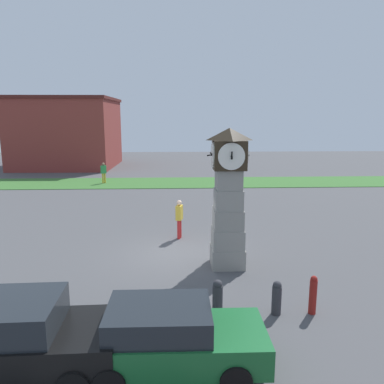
{
  "coord_description": "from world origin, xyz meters",
  "views": [
    {
      "loc": [
        0.12,
        -14.07,
        5.31
      ],
      "look_at": [
        0.78,
        1.5,
        2.2
      ],
      "focal_mm": 35.0,
      "sensor_mm": 36.0,
      "label": 1
    }
  ],
  "objects_px": {
    "bollard_mid_row": "(277,297)",
    "pedestrian_crossing_lot": "(104,172)",
    "car_by_building": "(170,337)",
    "bollard_near_tower": "(313,295)",
    "bollard_far_row": "(218,295)",
    "clock_tower": "(228,199)",
    "car_near_tower": "(17,337)",
    "pedestrian_near_bench": "(179,217)"
  },
  "relations": [
    {
      "from": "bollard_mid_row",
      "to": "bollard_far_row",
      "type": "relative_size",
      "value": 1.07
    },
    {
      "from": "car_near_tower",
      "to": "car_by_building",
      "type": "bearing_deg",
      "value": 0.04
    },
    {
      "from": "car_near_tower",
      "to": "car_by_building",
      "type": "height_order",
      "value": "car_near_tower"
    },
    {
      "from": "pedestrian_near_bench",
      "to": "pedestrian_crossing_lot",
      "type": "distance_m",
      "value": 15.6
    },
    {
      "from": "bollard_near_tower",
      "to": "bollard_far_row",
      "type": "xyz_separation_m",
      "value": [
        -2.59,
        0.29,
        -0.1
      ]
    },
    {
      "from": "bollard_mid_row",
      "to": "bollard_far_row",
      "type": "xyz_separation_m",
      "value": [
        -1.59,
        0.27,
        -0.03
      ]
    },
    {
      "from": "clock_tower",
      "to": "pedestrian_crossing_lot",
      "type": "xyz_separation_m",
      "value": [
        -7.75,
        17.6,
        -1.49
      ]
    },
    {
      "from": "bollard_far_row",
      "to": "car_near_tower",
      "type": "relative_size",
      "value": 0.22
    },
    {
      "from": "clock_tower",
      "to": "car_near_tower",
      "type": "height_order",
      "value": "clock_tower"
    },
    {
      "from": "pedestrian_near_bench",
      "to": "clock_tower",
      "type": "bearing_deg",
      "value": -61.97
    },
    {
      "from": "bollard_mid_row",
      "to": "pedestrian_near_bench",
      "type": "relative_size",
      "value": 0.56
    },
    {
      "from": "bollard_far_row",
      "to": "pedestrian_crossing_lot",
      "type": "height_order",
      "value": "pedestrian_crossing_lot"
    },
    {
      "from": "bollard_far_row",
      "to": "pedestrian_near_bench",
      "type": "relative_size",
      "value": 0.52
    },
    {
      "from": "bollard_far_row",
      "to": "pedestrian_near_bench",
      "type": "xyz_separation_m",
      "value": [
        -1.01,
        6.43,
        0.54
      ]
    },
    {
      "from": "pedestrian_crossing_lot",
      "to": "car_by_building",
      "type": "bearing_deg",
      "value": -76.12
    },
    {
      "from": "bollard_near_tower",
      "to": "bollard_far_row",
      "type": "relative_size",
      "value": 1.22
    },
    {
      "from": "bollard_far_row",
      "to": "pedestrian_near_bench",
      "type": "distance_m",
      "value": 6.53
    },
    {
      "from": "bollard_far_row",
      "to": "car_by_building",
      "type": "distance_m",
      "value": 2.78
    },
    {
      "from": "bollard_far_row",
      "to": "pedestrian_crossing_lot",
      "type": "xyz_separation_m",
      "value": [
        -7.04,
        20.82,
        0.53
      ]
    },
    {
      "from": "bollard_far_row",
      "to": "car_by_building",
      "type": "bearing_deg",
      "value": -117.89
    },
    {
      "from": "bollard_mid_row",
      "to": "car_near_tower",
      "type": "distance_m",
      "value": 6.43
    },
    {
      "from": "clock_tower",
      "to": "bollard_near_tower",
      "type": "relative_size",
      "value": 4.5
    },
    {
      "from": "car_near_tower",
      "to": "pedestrian_near_bench",
      "type": "relative_size",
      "value": 2.32
    },
    {
      "from": "car_by_building",
      "to": "pedestrian_crossing_lot",
      "type": "relative_size",
      "value": 2.29
    },
    {
      "from": "bollard_near_tower",
      "to": "pedestrian_near_bench",
      "type": "relative_size",
      "value": 0.63
    },
    {
      "from": "clock_tower",
      "to": "bollard_far_row",
      "type": "height_order",
      "value": "clock_tower"
    },
    {
      "from": "bollard_near_tower",
      "to": "car_by_building",
      "type": "distance_m",
      "value": 4.44
    },
    {
      "from": "bollard_near_tower",
      "to": "bollard_far_row",
      "type": "bearing_deg",
      "value": 173.67
    },
    {
      "from": "car_by_building",
      "to": "pedestrian_crossing_lot",
      "type": "height_order",
      "value": "pedestrian_crossing_lot"
    },
    {
      "from": "clock_tower",
      "to": "pedestrian_crossing_lot",
      "type": "bearing_deg",
      "value": 113.76
    },
    {
      "from": "bollard_near_tower",
      "to": "pedestrian_crossing_lot",
      "type": "bearing_deg",
      "value": 114.53
    },
    {
      "from": "bollard_far_row",
      "to": "car_near_tower",
      "type": "bearing_deg",
      "value": -151.19
    },
    {
      "from": "clock_tower",
      "to": "bollard_mid_row",
      "type": "bearing_deg",
      "value": -75.78
    },
    {
      "from": "bollard_mid_row",
      "to": "car_by_building",
      "type": "distance_m",
      "value": 3.62
    },
    {
      "from": "car_by_building",
      "to": "pedestrian_crossing_lot",
      "type": "distance_m",
      "value": 23.96
    },
    {
      "from": "bollard_near_tower",
      "to": "pedestrian_near_bench",
      "type": "xyz_separation_m",
      "value": [
        -3.59,
        6.72,
        0.44
      ]
    },
    {
      "from": "clock_tower",
      "to": "bollard_far_row",
      "type": "xyz_separation_m",
      "value": [
        -0.7,
        -3.22,
        -2.01
      ]
    },
    {
      "from": "bollard_mid_row",
      "to": "car_by_building",
      "type": "relative_size",
      "value": 0.25
    },
    {
      "from": "bollard_near_tower",
      "to": "car_by_building",
      "type": "xyz_separation_m",
      "value": [
        -3.88,
        -2.16,
        0.19
      ]
    },
    {
      "from": "bollard_mid_row",
      "to": "pedestrian_crossing_lot",
      "type": "relative_size",
      "value": 0.56
    },
    {
      "from": "clock_tower",
      "to": "pedestrian_near_bench",
      "type": "height_order",
      "value": "clock_tower"
    },
    {
      "from": "clock_tower",
      "to": "pedestrian_crossing_lot",
      "type": "height_order",
      "value": "clock_tower"
    }
  ]
}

